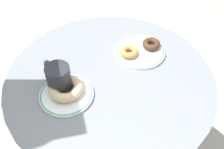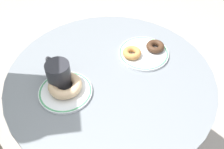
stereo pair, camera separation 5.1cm
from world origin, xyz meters
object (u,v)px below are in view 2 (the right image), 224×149
object	(u,v)px
cafe_table	(111,118)
donut_old_fashioned	(132,53)
plate_right	(143,53)
donut_chocolate	(155,46)
donut_glazed	(65,85)
coffee_mug	(58,75)
plate_left	(66,92)

from	to	relation	value
cafe_table	donut_old_fashioned	world-z (taller)	donut_old_fashioned
plate_right	donut_chocolate	distance (m)	0.05
plate_right	donut_chocolate	xyz separation A→B (m)	(0.05, -0.00, 0.02)
donut_chocolate	plate_right	bearing A→B (deg)	177.64
donut_glazed	donut_old_fashioned	world-z (taller)	donut_glazed
coffee_mug	donut_old_fashioned	bearing A→B (deg)	2.89
coffee_mug	plate_right	bearing A→B (deg)	1.64
donut_chocolate	coffee_mug	world-z (taller)	coffee_mug
plate_right	donut_old_fashioned	xyz separation A→B (m)	(-0.05, 0.00, 0.02)
donut_glazed	donut_old_fashioned	bearing A→B (deg)	9.84
donut_chocolate	plate_left	bearing A→B (deg)	-172.39
plate_left	donut_chocolate	world-z (taller)	donut_chocolate
cafe_table	plate_right	size ratio (longest dim) A/B	3.91
cafe_table	donut_glazed	size ratio (longest dim) A/B	6.58
plate_left	donut_glazed	world-z (taller)	donut_glazed
cafe_table	donut_glazed	distance (m)	0.33
plate_left	donut_chocolate	xyz separation A→B (m)	(0.38, 0.05, 0.02)
cafe_table	donut_glazed	world-z (taller)	donut_glazed
plate_right	donut_old_fashioned	size ratio (longest dim) A/B	2.74
cafe_table	plate_left	size ratio (longest dim) A/B	4.17
cafe_table	coffee_mug	xyz separation A→B (m)	(-0.17, 0.04, 0.31)
donut_chocolate	donut_old_fashioned	xyz separation A→B (m)	(-0.10, 0.01, 0.00)
donut_glazed	donut_old_fashioned	size ratio (longest dim) A/B	1.63
donut_glazed	donut_chocolate	bearing A→B (deg)	6.27
plate_left	plate_right	bearing A→B (deg)	9.07
donut_glazed	plate_left	bearing A→B (deg)	-114.58
donut_old_fashioned	coffee_mug	xyz separation A→B (m)	(-0.29, -0.01, 0.03)
plate_right	plate_left	bearing A→B (deg)	-170.93
donut_old_fashioned	coffee_mug	size ratio (longest dim) A/B	0.56
plate_left	coffee_mug	size ratio (longest dim) A/B	1.44
coffee_mug	donut_chocolate	bearing A→B (deg)	1.13
plate_right	coffee_mug	distance (m)	0.34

